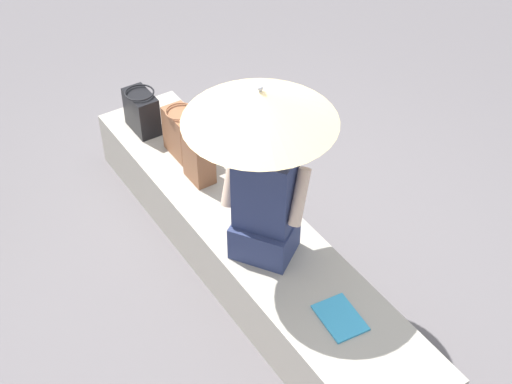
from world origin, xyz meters
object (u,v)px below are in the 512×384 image
tote_bag_canvas (199,156)px  shoulder_bag_spare (182,133)px  parasol (260,106)px  person_seated (265,201)px  handbag_black (142,111)px  magazine (340,318)px

tote_bag_canvas → shoulder_bag_spare: size_ratio=1.09×
parasol → tote_bag_canvas: 1.10m
person_seated → parasol: parasol is taller
handbag_black → parasol: bearing=-178.6°
shoulder_bag_spare → magazine: 1.72m
shoulder_bag_spare → magazine: bearing=-179.8°
parasol → shoulder_bag_spare: (1.04, -0.07, -0.83)m
parasol → handbag_black: parasol is taller
handbag_black → shoulder_bag_spare: shoulder_bag_spare is taller
person_seated → magazine: bearing=-174.8°
tote_bag_canvas → shoulder_bag_spare: 0.30m
tote_bag_canvas → parasol: bearing=178.0°
person_seated → handbag_black: size_ratio=2.91×
person_seated → shoulder_bag_spare: (1.07, -0.05, -0.22)m
parasol → magazine: (-0.67, -0.07, -0.99)m
parasol → magazine: 1.20m
parasol → handbag_black: bearing=1.4°
tote_bag_canvas → shoulder_bag_spare: (0.30, -0.04, -0.01)m
handbag_black → magazine: 2.11m
magazine → tote_bag_canvas: bearing=7.9°
tote_bag_canvas → magazine: (-1.41, -0.04, -0.18)m
person_seated → magazine: 0.75m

